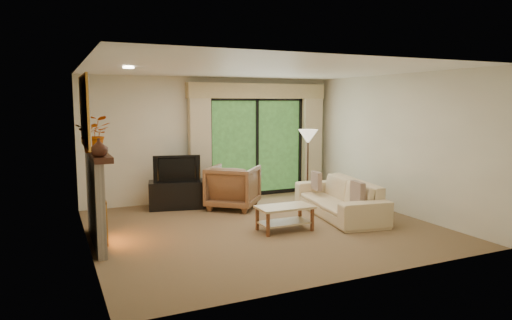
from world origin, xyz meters
name	(u,v)px	position (x,y,z in m)	size (l,w,h in m)	color
floor	(263,227)	(0.00, 0.00, 0.00)	(5.50, 5.50, 0.00)	brown
ceiling	(264,70)	(0.00, 0.00, 2.60)	(5.50, 5.50, 0.00)	white
wall_back	(213,139)	(0.00, 2.50, 1.30)	(5.00, 5.00, 0.00)	beige
wall_front	(357,171)	(0.00, -2.50, 1.30)	(5.00, 5.00, 0.00)	beige
wall_left	(85,159)	(-2.75, 0.00, 1.30)	(5.00, 5.00, 0.00)	beige
wall_right	(395,144)	(2.75, 0.00, 1.30)	(5.00, 5.00, 0.00)	beige
fireplace	(95,198)	(-2.63, 0.20, 0.69)	(0.24, 1.70, 1.37)	gray
mirror	(85,111)	(-2.71, 0.20, 1.95)	(0.07, 1.45, 1.02)	#CB8933
sliding_door	(257,147)	(1.00, 2.45, 1.10)	(2.26, 0.10, 2.16)	black
curtain_left	(200,145)	(-0.35, 2.34, 1.20)	(0.45, 0.18, 2.35)	#C4B38E
curtain_right	(312,140)	(2.35, 2.34, 1.20)	(0.45, 0.18, 2.35)	#C4B38E
cornice	(259,91)	(1.00, 2.36, 2.32)	(3.20, 0.24, 0.32)	tan
media_console	(177,195)	(-0.95, 1.95, 0.27)	(1.09, 0.49, 0.54)	black
tv	(177,168)	(-0.95, 1.95, 0.80)	(0.90, 0.12, 0.52)	black
armchair	(233,187)	(0.05, 1.49, 0.43)	(0.91, 0.93, 0.85)	brown
sofa	(339,198)	(1.61, 0.15, 0.33)	(2.27, 0.89, 0.66)	beige
pillow_near	(358,192)	(1.53, -0.51, 0.56)	(0.10, 0.37, 0.37)	#513829
pillow_far	(316,181)	(1.53, 0.80, 0.55)	(0.09, 0.35, 0.35)	#513829
coffee_table	(285,218)	(0.23, -0.32, 0.20)	(0.90, 0.50, 0.41)	tan
floor_lamp	(308,166)	(1.71, 1.43, 0.76)	(0.41, 0.41, 1.52)	beige
vase	(99,148)	(-2.61, -0.47, 1.49)	(0.23, 0.23, 0.24)	#371A10
branches	(94,134)	(-2.61, 0.09, 1.63)	(0.47, 0.41, 0.53)	#B84D06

